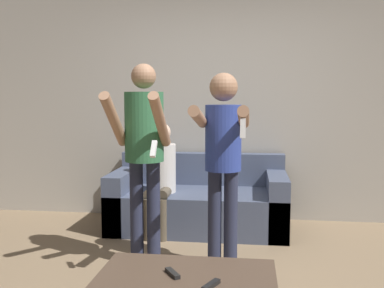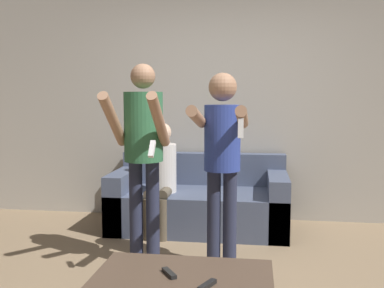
{
  "view_description": "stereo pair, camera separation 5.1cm",
  "coord_description": "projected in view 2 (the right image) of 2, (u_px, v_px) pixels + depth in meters",
  "views": [
    {
      "loc": [
        0.34,
        -3.1,
        1.39
      ],
      "look_at": [
        -0.19,
        0.97,
        0.96
      ],
      "focal_mm": 42.0,
      "sensor_mm": 36.0,
      "label": 1
    },
    {
      "loc": [
        0.39,
        -3.09,
        1.39
      ],
      "look_at": [
        -0.19,
        0.97,
        0.96
      ],
      "focal_mm": 42.0,
      "sensor_mm": 36.0,
      "label": 2
    }
  ],
  "objects": [
    {
      "name": "person_seated",
      "position": [
        161.0,
        174.0,
        4.57
      ],
      "size": [
        0.3,
        0.52,
        1.13
      ],
      "color": "brown",
      "rests_on": "ground_plane"
    },
    {
      "name": "coffee_table",
      "position": [
        183.0,
        280.0,
        2.65
      ],
      "size": [
        1.05,
        0.63,
        0.35
      ],
      "color": "brown",
      "rests_on": "ground_plane"
    },
    {
      "name": "remote_far",
      "position": [
        169.0,
        273.0,
        2.64
      ],
      "size": [
        0.11,
        0.14,
        0.02
      ],
      "color": "black",
      "rests_on": "coffee_table"
    },
    {
      "name": "remote_near",
      "position": [
        207.0,
        285.0,
        2.47
      ],
      "size": [
        0.1,
        0.15,
        0.02
      ],
      "color": "black",
      "rests_on": "coffee_table"
    },
    {
      "name": "couch",
      "position": [
        200.0,
        203.0,
        4.77
      ],
      "size": [
        1.82,
        0.9,
        0.76
      ],
      "color": "#4C5670",
      "rests_on": "ground_plane"
    },
    {
      "name": "wall_back",
      "position": [
        222.0,
        101.0,
        5.1
      ],
      "size": [
        6.4,
        0.06,
        2.7
      ],
      "color": "#B7B2A8",
      "rests_on": "ground_plane"
    },
    {
      "name": "person_standing_left",
      "position": [
        143.0,
        142.0,
        3.61
      ],
      "size": [
        0.43,
        0.67,
        1.66
      ],
      "color": "#282D47",
      "rests_on": "ground_plane"
    },
    {
      "name": "person_standing_right",
      "position": [
        222.0,
        150.0,
        3.52
      ],
      "size": [
        0.41,
        0.75,
        1.58
      ],
      "color": "#282D47",
      "rests_on": "ground_plane"
    }
  ]
}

